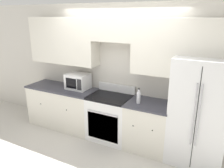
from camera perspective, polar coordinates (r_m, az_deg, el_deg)
name	(u,v)px	position (r m, az deg, el deg)	size (l,w,h in m)	color
ground_plane	(105,145)	(4.33, -1.95, -15.75)	(12.00, 12.00, 0.00)	beige
wall_back	(118,59)	(4.20, 1.66, 6.59)	(8.00, 0.39, 2.60)	beige
lower_cabinets_left	(63,106)	(4.96, -12.61, -5.74)	(1.57, 0.64, 0.89)	silver
lower_cabinets_right	(148,126)	(4.09, 9.39, -10.78)	(0.78, 0.64, 0.89)	silver
oven_range	(110,117)	(4.36, -0.49, -8.63)	(0.80, 0.65, 1.05)	white
refrigerator	(199,111)	(3.82, 21.70, -6.67)	(0.87, 0.76, 1.78)	white
microwave	(78,81)	(4.61, -8.90, 0.70)	(0.46, 0.37, 0.32)	white
bottle	(138,97)	(3.84, 6.93, -3.46)	(0.07, 0.07, 0.28)	silver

